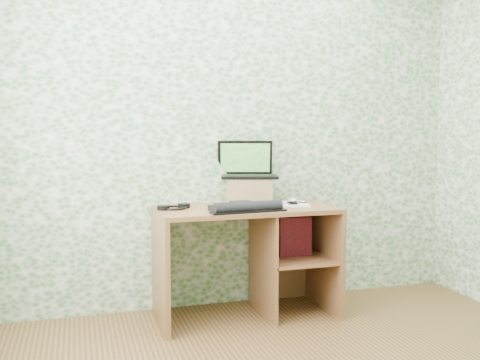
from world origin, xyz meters
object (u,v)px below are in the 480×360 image
object	(u,v)px
notepad	(294,204)
keyboard	(245,207)
riser	(250,191)
desk	(255,245)
laptop	(248,169)

from	to	relation	value
notepad	keyboard	bearing A→B (deg)	-143.15
riser	keyboard	xyz separation A→B (m)	(-0.13, -0.31, -0.07)
desk	keyboard	distance (m)	0.38
riser	keyboard	distance (m)	0.34
riser	laptop	size ratio (longest dim) A/B	0.68
riser	laptop	world-z (taller)	laptop
desk	notepad	xyz separation A→B (m)	(0.28, -0.02, 0.28)
riser	keyboard	size ratio (longest dim) A/B	0.62
keyboard	notepad	size ratio (longest dim) A/B	1.88
notepad	laptop	bearing A→B (deg)	162.42
laptop	notepad	world-z (taller)	laptop
laptop	riser	bearing A→B (deg)	-72.96
keyboard	notepad	world-z (taller)	keyboard
laptop	keyboard	xyz separation A→B (m)	(-0.13, -0.35, -0.22)
riser	keyboard	bearing A→B (deg)	-112.78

